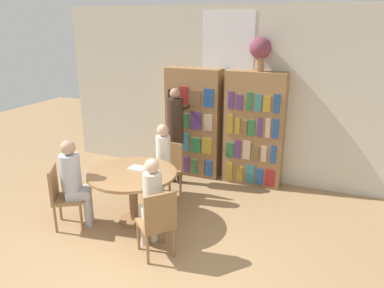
# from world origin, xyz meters

# --- Properties ---
(ground_plane) EXTENTS (16.00, 16.00, 0.00)m
(ground_plane) POSITION_xyz_m (0.00, 0.00, 0.00)
(ground_plane) COLOR #9E7A51
(wall_back) EXTENTS (6.40, 0.07, 3.00)m
(wall_back) POSITION_xyz_m (0.00, 3.35, 1.51)
(wall_back) COLOR beige
(wall_back) RESTS_ON ground_plane
(bookshelf_left) EXTENTS (1.00, 0.34, 1.96)m
(bookshelf_left) POSITION_xyz_m (-0.56, 3.15, 0.98)
(bookshelf_left) COLOR olive
(bookshelf_left) RESTS_ON ground_plane
(bookshelf_right) EXTENTS (1.00, 0.34, 1.96)m
(bookshelf_right) POSITION_xyz_m (0.56, 3.15, 0.98)
(bookshelf_right) COLOR olive
(bookshelf_right) RESTS_ON ground_plane
(flower_vase) EXTENTS (0.35, 0.35, 0.54)m
(flower_vase) POSITION_xyz_m (0.59, 3.16, 2.31)
(flower_vase) COLOR #997047
(flower_vase) RESTS_ON bookshelf_right
(reading_table) EXTENTS (1.23, 1.23, 0.75)m
(reading_table) POSITION_xyz_m (-0.67, 1.19, 0.63)
(reading_table) COLOR olive
(reading_table) RESTS_ON ground_plane
(chair_near_camera) EXTENTS (0.55, 0.55, 0.88)m
(chair_near_camera) POSITION_xyz_m (-1.49, 0.70, 0.49)
(chair_near_camera) COLOR olive
(chair_near_camera) RESTS_ON ground_plane
(chair_left_side) EXTENTS (0.43, 0.43, 0.88)m
(chair_left_side) POSITION_xyz_m (-0.58, 2.15, 0.49)
(chair_left_side) COLOR olive
(chair_left_side) RESTS_ON ground_plane
(chair_far_side) EXTENTS (0.56, 0.56, 0.88)m
(chair_far_side) POSITION_xyz_m (0.05, 0.57, 0.49)
(chair_far_side) COLOR olive
(chair_far_side) RESTS_ON ground_plane
(seated_reader_left) EXTENTS (0.26, 0.36, 1.24)m
(seated_reader_left) POSITION_xyz_m (-0.60, 1.96, 0.69)
(seated_reader_left) COLOR silver
(seated_reader_left) RESTS_ON ground_plane
(seated_reader_right) EXTENTS (0.39, 0.38, 1.22)m
(seated_reader_right) POSITION_xyz_m (-0.09, 0.69, 0.68)
(seated_reader_right) COLOR beige
(seated_reader_right) RESTS_ON ground_plane
(seated_reader_back) EXTENTS (0.41, 0.40, 1.25)m
(seated_reader_back) POSITION_xyz_m (-1.33, 0.79, 0.71)
(seated_reader_back) COLOR #B2B7C6
(seated_reader_back) RESTS_ON ground_plane
(librarian_standing) EXTENTS (0.28, 0.55, 1.68)m
(librarian_standing) POSITION_xyz_m (-0.68, 2.65, 1.02)
(librarian_standing) COLOR #332319
(librarian_standing) RESTS_ON ground_plane
(open_book_on_table) EXTENTS (0.24, 0.18, 0.03)m
(open_book_on_table) POSITION_xyz_m (-0.64, 1.31, 0.76)
(open_book_on_table) COLOR silver
(open_book_on_table) RESTS_ON reading_table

